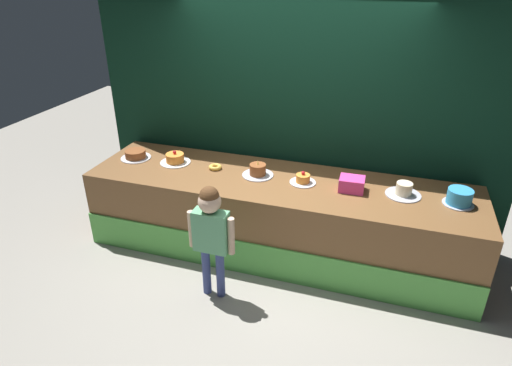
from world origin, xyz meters
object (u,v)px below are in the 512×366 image
object	(u,v)px
cake_left	(175,159)
cake_center_left	(258,171)
donut	(215,167)
cake_right	(404,190)
cake_far_left	(136,155)
child_figure	(211,228)
pink_box	(352,184)
cake_center_right	(303,179)
cake_far_right	(459,197)

from	to	relation	value
cake_left	cake_center_left	distance (m)	0.97
donut	cake_right	world-z (taller)	cake_right
cake_far_left	cake_right	xyz separation A→B (m)	(2.90, 0.02, 0.01)
child_figure	cake_center_left	xyz separation A→B (m)	(0.13, 0.94, 0.15)
child_figure	pink_box	distance (m)	1.43
child_figure	cake_center_right	size ratio (longest dim) A/B	4.31
cake_left	cake_center_left	xyz separation A→B (m)	(0.97, -0.03, 0.01)
cake_center_right	cake_far_right	xyz separation A→B (m)	(1.45, 0.01, 0.03)
pink_box	cake_center_right	world-z (taller)	pink_box
donut	cake_center_left	distance (m)	0.48
cake_far_right	donut	bearing A→B (deg)	179.45
cake_far_right	pink_box	bearing A→B (deg)	-178.54
pink_box	child_figure	bearing A→B (deg)	-140.31
donut	cake_far_right	distance (m)	2.42
child_figure	cake_right	world-z (taller)	child_figure
cake_center_right	cake_left	bearing A→B (deg)	178.07
pink_box	cake_far_right	size ratio (longest dim) A/B	0.86
cake_far_right	cake_far_left	bearing A→B (deg)	179.81
cake_left	cake_far_right	size ratio (longest dim) A/B	1.21
cake_center_right	cake_right	world-z (taller)	same
cake_center_right	cake_right	size ratio (longest dim) A/B	0.79
child_figure	cake_far_right	distance (m)	2.27
cake_far_right	cake_left	bearing A→B (deg)	179.26
cake_right	cake_left	bearing A→B (deg)	179.80
donut	cake_far_left	bearing A→B (deg)	-179.27
cake_center_right	cake_right	distance (m)	0.97
pink_box	cake_center_left	bearing A→B (deg)	177.81
child_figure	cake_center_left	world-z (taller)	child_figure
child_figure	cake_left	xyz separation A→B (m)	(-0.84, 0.97, 0.14)
cake_far_left	cake_center_left	size ratio (longest dim) A/B	1.03
cake_far_left	cake_left	size ratio (longest dim) A/B	1.01
donut	cake_right	xyz separation A→B (m)	(1.93, 0.01, 0.03)
child_figure	pink_box	xyz separation A→B (m)	(1.09, 0.91, 0.16)
cake_center_left	pink_box	bearing A→B (deg)	-2.19
child_figure	cake_far_left	distance (m)	1.63
cake_far_left	cake_center_right	distance (m)	1.93
cake_left	child_figure	bearing A→B (deg)	-49.15
cake_left	cake_right	xyz separation A→B (m)	(2.42, -0.01, 0.00)
pink_box	donut	world-z (taller)	pink_box
cake_center_left	cake_right	size ratio (longest dim) A/B	0.98
cake_center_left	cake_left	bearing A→B (deg)	178.51
cake_far_right	cake_right	bearing A→B (deg)	176.58
cake_left	cake_center_right	size ratio (longest dim) A/B	1.27
child_figure	cake_far_right	xyz separation A→B (m)	(2.06, 0.93, 0.17)
pink_box	cake_far_left	bearing A→B (deg)	179.16
donut	cake_far_right	xyz separation A→B (m)	(2.42, -0.02, 0.05)
child_figure	cake_far_right	world-z (taller)	child_figure
pink_box	cake_left	xyz separation A→B (m)	(-1.93, 0.06, -0.02)
pink_box	cake_left	world-z (taller)	cake_left
cake_right	cake_far_right	world-z (taller)	cake_far_right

